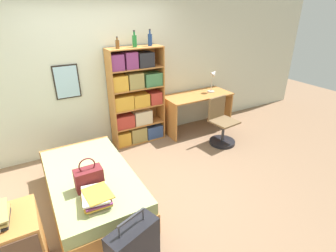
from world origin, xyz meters
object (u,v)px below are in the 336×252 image
at_px(handbag, 89,178).
at_px(bottle_brown, 135,41).
at_px(bed, 92,187).
at_px(bottle_green, 117,44).
at_px(bottle_clear, 150,39).
at_px(desk_lamp, 213,77).
at_px(desk_chair, 221,129).
at_px(desk, 197,105).
at_px(book_stack_on_bed, 96,198).
at_px(bookcase, 136,99).

relative_size(handbag, bottle_brown, 1.52).
height_order(bed, bottle_green, bottle_green).
distance_m(bottle_clear, desk_lamp, 1.55).
relative_size(bottle_brown, bottle_clear, 0.97).
bearing_deg(bed, desk_chair, 9.60).
bearing_deg(desk, bottle_green, 175.92).
relative_size(bed, book_stack_on_bed, 4.63).
relative_size(bookcase, desk_lamp, 3.76).
bearing_deg(bottle_brown, bottle_green, 179.63).
distance_m(bed, bottle_green, 2.23).
relative_size(bottle_clear, desk_lamp, 0.59).
height_order(handbag, book_stack_on_bed, handbag).
bearing_deg(desk_chair, bookcase, 147.46).
height_order(bottle_brown, bottle_clear, bottle_clear).
height_order(bed, desk, desk).
distance_m(bed, bottle_brown, 2.39).
relative_size(bed, bottle_clear, 6.74).
height_order(bookcase, desk_lamp, bookcase).
bearing_deg(bookcase, bottle_green, -175.08).
xyz_separation_m(bookcase, bottle_clear, (0.31, -0.02, 1.02)).
xyz_separation_m(handbag, desk_lamp, (2.92, 1.45, 0.49)).
relative_size(handbag, desk_lamp, 0.87).
xyz_separation_m(bed, desk, (2.48, 1.14, 0.32)).
bearing_deg(bottle_clear, bottle_brown, -178.01).
relative_size(book_stack_on_bed, bottle_clear, 1.46).
bearing_deg(book_stack_on_bed, desk, 34.31).
distance_m(bottle_green, desk, 2.01).
distance_m(desk, desk_chair, 0.76).
xyz_separation_m(bottle_brown, desk, (1.25, -0.11, -1.31)).
relative_size(bottle_green, desk_lamp, 0.40).
distance_m(book_stack_on_bed, bookcase, 2.29).
height_order(bottle_clear, desk_chair, bottle_clear).
xyz_separation_m(bed, bookcase, (1.20, 1.28, 0.61)).
height_order(book_stack_on_bed, bottle_clear, bottle_clear).
height_order(handbag, desk_lamp, desk_lamp).
height_order(bottle_brown, desk_lamp, bottle_brown).
height_order(bookcase, bottle_brown, bottle_brown).
height_order(bookcase, desk, bookcase).
bearing_deg(book_stack_on_bed, bottle_brown, 54.89).
distance_m(desk, desk_lamp, 0.65).
bearing_deg(bottle_brown, desk_lamp, -3.32).
bearing_deg(bookcase, desk_chair, -32.54).
height_order(handbag, bottle_brown, bottle_brown).
height_order(bottle_green, desk_chair, bottle_green).
bearing_deg(bed, handbag, -103.35).
relative_size(bookcase, desk_chair, 2.01).
relative_size(bed, bookcase, 1.05).
height_order(handbag, desk, handbag).
bearing_deg(desk, handbag, -150.57).
bearing_deg(bed, desk_lamp, 22.10).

